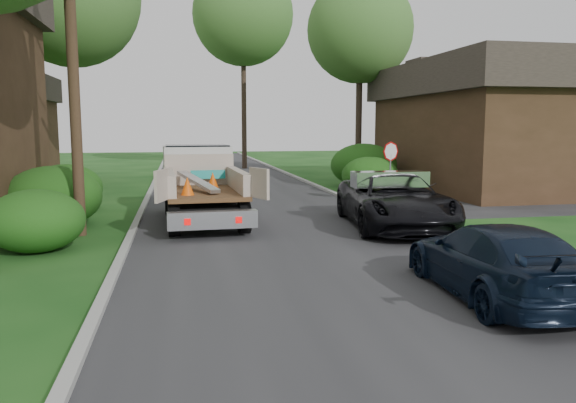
{
  "coord_description": "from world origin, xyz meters",
  "views": [
    {
      "loc": [
        -2.74,
        -11.32,
        3.0
      ],
      "look_at": [
        -0.13,
        2.1,
        1.2
      ],
      "focal_mm": 35.0,
      "sensor_mm": 36.0,
      "label": 1
    }
  ],
  "objects_px": {
    "tree_right_far": "(360,30)",
    "black_pickup": "(394,201)",
    "flatbed_truck": "(200,179)",
    "tree_center_far": "(243,15)",
    "navy_suv": "(495,260)",
    "stop_sign": "(390,160)",
    "utility_pole": "(73,46)",
    "house_right": "(504,124)"
  },
  "relations": [
    {
      "from": "tree_right_far",
      "to": "black_pickup",
      "type": "distance_m",
      "value": 17.72
    },
    {
      "from": "flatbed_truck",
      "to": "tree_center_far",
      "type": "bearing_deg",
      "value": 77.24
    },
    {
      "from": "flatbed_truck",
      "to": "navy_suv",
      "type": "distance_m",
      "value": 11.07
    },
    {
      "from": "stop_sign",
      "to": "utility_pole",
      "type": "distance_m",
      "value": 11.91
    },
    {
      "from": "stop_sign",
      "to": "tree_center_far",
      "type": "xyz_separation_m",
      "value": [
        -3.2,
        21.0,
        9.2
      ]
    },
    {
      "from": "black_pickup",
      "to": "utility_pole",
      "type": "bearing_deg",
      "value": -175.97
    },
    {
      "from": "utility_pole",
      "to": "flatbed_truck",
      "type": "bearing_deg",
      "value": 36.03
    },
    {
      "from": "navy_suv",
      "to": "tree_center_far",
      "type": "bearing_deg",
      "value": -85.36
    },
    {
      "from": "house_right",
      "to": "navy_suv",
      "type": "distance_m",
      "value": 19.6
    },
    {
      "from": "black_pickup",
      "to": "flatbed_truck",
      "type": "bearing_deg",
      "value": 159.58
    },
    {
      "from": "black_pickup",
      "to": "tree_right_far",
      "type": "bearing_deg",
      "value": 82.95
    },
    {
      "from": "flatbed_truck",
      "to": "navy_suv",
      "type": "height_order",
      "value": "flatbed_truck"
    },
    {
      "from": "utility_pole",
      "to": "flatbed_truck",
      "type": "distance_m",
      "value": 5.71
    },
    {
      "from": "tree_center_far",
      "to": "utility_pole",
      "type": "bearing_deg",
      "value": -106.65
    },
    {
      "from": "utility_pole",
      "to": "house_right",
      "type": "relative_size",
      "value": 0.77
    },
    {
      "from": "black_pickup",
      "to": "navy_suv",
      "type": "bearing_deg",
      "value": -90.15
    },
    {
      "from": "stop_sign",
      "to": "black_pickup",
      "type": "distance_m",
      "value": 4.87
    },
    {
      "from": "utility_pole",
      "to": "house_right",
      "type": "distance_m",
      "value": 20.66
    },
    {
      "from": "tree_right_far",
      "to": "flatbed_truck",
      "type": "bearing_deg",
      "value": -127.37
    },
    {
      "from": "tree_right_far",
      "to": "black_pickup",
      "type": "xyz_separation_m",
      "value": [
        -3.9,
        -15.5,
        -7.66
      ]
    },
    {
      "from": "stop_sign",
      "to": "tree_right_far",
      "type": "height_order",
      "value": "tree_right_far"
    },
    {
      "from": "tree_center_far",
      "to": "navy_suv",
      "type": "bearing_deg",
      "value": -88.74
    },
    {
      "from": "stop_sign",
      "to": "navy_suv",
      "type": "distance_m",
      "value": 11.82
    },
    {
      "from": "tree_right_far",
      "to": "black_pickup",
      "type": "bearing_deg",
      "value": -104.12
    },
    {
      "from": "tree_right_far",
      "to": "stop_sign",
      "type": "bearing_deg",
      "value": -101.81
    },
    {
      "from": "utility_pole",
      "to": "house_right",
      "type": "bearing_deg",
      "value": 26.01
    },
    {
      "from": "tree_center_far",
      "to": "tree_right_far",
      "type": "bearing_deg",
      "value": -61.19
    },
    {
      "from": "tree_center_far",
      "to": "flatbed_truck",
      "type": "height_order",
      "value": "tree_center_far"
    },
    {
      "from": "flatbed_truck",
      "to": "black_pickup",
      "type": "bearing_deg",
      "value": -29.99
    },
    {
      "from": "house_right",
      "to": "navy_suv",
      "type": "height_order",
      "value": "house_right"
    },
    {
      "from": "flatbed_truck",
      "to": "utility_pole",
      "type": "bearing_deg",
      "value": -146.47
    },
    {
      "from": "tree_right_far",
      "to": "flatbed_truck",
      "type": "xyz_separation_m",
      "value": [
        -9.58,
        -12.54,
        -7.17
      ]
    },
    {
      "from": "flatbed_truck",
      "to": "stop_sign",
      "type": "bearing_deg",
      "value": 9.48
    },
    {
      "from": "house_right",
      "to": "tree_right_far",
      "type": "bearing_deg",
      "value": 132.51
    },
    {
      "from": "utility_pole",
      "to": "tree_center_far",
      "type": "xyz_separation_m",
      "value": [
        7.48,
        25.02,
        5.81
      ]
    },
    {
      "from": "utility_pole",
      "to": "tree_right_far",
      "type": "xyz_separation_m",
      "value": [
        12.98,
        15.02,
        3.31
      ]
    },
    {
      "from": "stop_sign",
      "to": "house_right",
      "type": "relative_size",
      "value": 0.19
    },
    {
      "from": "flatbed_truck",
      "to": "black_pickup",
      "type": "distance_m",
      "value": 6.42
    },
    {
      "from": "stop_sign",
      "to": "utility_pole",
      "type": "bearing_deg",
      "value": -159.38
    },
    {
      "from": "house_right",
      "to": "navy_suv",
      "type": "relative_size",
      "value": 2.81
    },
    {
      "from": "house_right",
      "to": "flatbed_truck",
      "type": "relative_size",
      "value": 2.01
    },
    {
      "from": "house_right",
      "to": "tree_right_far",
      "type": "distance_m",
      "value": 9.72
    }
  ]
}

